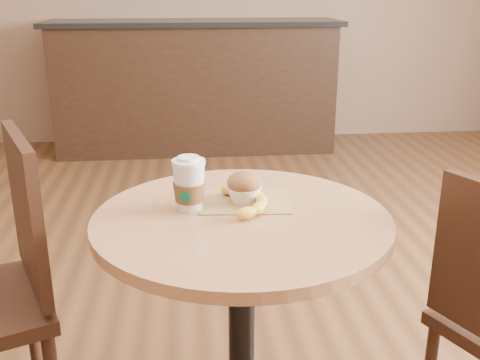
% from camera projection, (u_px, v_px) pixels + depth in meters
% --- Properties ---
extents(cafe_table, '(0.75, 0.75, 0.75)m').
position_uv_depth(cafe_table, '(242.00, 286.00, 1.47)').
color(cafe_table, black).
rests_on(cafe_table, ground).
extents(service_counter, '(2.30, 0.65, 1.04)m').
position_uv_depth(service_counter, '(196.00, 86.00, 4.57)').
color(service_counter, black).
rests_on(service_counter, ground).
extents(kraft_bag, '(0.25, 0.20, 0.00)m').
position_uv_depth(kraft_bag, '(244.00, 202.00, 1.49)').
color(kraft_bag, olive).
rests_on(kraft_bag, cafe_table).
extents(coffee_cup, '(0.08, 0.09, 0.14)m').
position_uv_depth(coffee_cup, '(189.00, 186.00, 1.42)').
color(coffee_cup, silver).
rests_on(coffee_cup, cafe_table).
extents(muffin, '(0.09, 0.09, 0.08)m').
position_uv_depth(muffin, '(244.00, 187.00, 1.47)').
color(muffin, white).
rests_on(muffin, kraft_bag).
extents(banana, '(0.14, 0.23, 0.03)m').
position_uv_depth(banana, '(248.00, 200.00, 1.45)').
color(banana, yellow).
rests_on(banana, kraft_bag).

